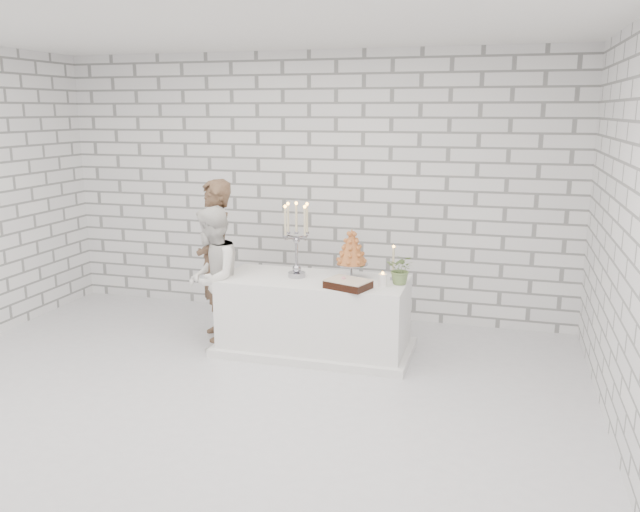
# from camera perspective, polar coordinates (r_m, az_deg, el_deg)

# --- Properties ---
(ground) EXTENTS (6.00, 5.00, 0.01)m
(ground) POSITION_cam_1_polar(r_m,az_deg,el_deg) (5.53, -8.57, -12.51)
(ground) COLOR silver
(ground) RESTS_ON ground
(ceiling) EXTENTS (6.00, 5.00, 0.01)m
(ceiling) POSITION_cam_1_polar(r_m,az_deg,el_deg) (5.05, -9.77, 20.01)
(ceiling) COLOR white
(ceiling) RESTS_ON ground
(wall_back) EXTENTS (6.00, 0.01, 3.00)m
(wall_back) POSITION_cam_1_polar(r_m,az_deg,el_deg) (7.40, -0.95, 6.19)
(wall_back) COLOR white
(wall_back) RESTS_ON ground
(wall_right) EXTENTS (0.01, 5.00, 3.00)m
(wall_right) POSITION_cam_1_polar(r_m,az_deg,el_deg) (4.70, 26.31, 1.01)
(wall_right) COLOR white
(wall_right) RESTS_ON ground
(cake_table) EXTENTS (1.80, 0.80, 0.75)m
(cake_table) POSITION_cam_1_polar(r_m,az_deg,el_deg) (6.37, -0.50, -5.27)
(cake_table) COLOR white
(cake_table) RESTS_ON ground
(groom) EXTENTS (0.68, 0.73, 1.67)m
(groom) POSITION_cam_1_polar(r_m,az_deg,el_deg) (6.73, -9.21, -0.38)
(groom) COLOR #4C3322
(groom) RESTS_ON ground
(bride) EXTENTS (0.66, 0.79, 1.44)m
(bride) POSITION_cam_1_polar(r_m,az_deg,el_deg) (6.50, -9.51, -1.94)
(bride) COLOR white
(bride) RESTS_ON ground
(candelabra) EXTENTS (0.35, 0.35, 0.75)m
(candelabra) POSITION_cam_1_polar(r_m,az_deg,el_deg) (6.24, -2.10, 1.45)
(candelabra) COLOR #9999A3
(candelabra) RESTS_ON cake_table
(croquembouche) EXTENTS (0.38, 0.38, 0.49)m
(croquembouche) POSITION_cam_1_polar(r_m,az_deg,el_deg) (6.21, 2.81, 0.18)
(croquembouche) COLOR #9C5023
(croquembouche) RESTS_ON cake_table
(chocolate_cake) EXTENTS (0.45, 0.38, 0.08)m
(chocolate_cake) POSITION_cam_1_polar(r_m,az_deg,el_deg) (5.92, 2.50, -2.49)
(chocolate_cake) COLOR black
(chocolate_cake) RESTS_ON cake_table
(pillar_candle) EXTENTS (0.09, 0.09, 0.12)m
(pillar_candle) POSITION_cam_1_polar(r_m,az_deg,el_deg) (5.99, 5.57, -2.17)
(pillar_candle) COLOR white
(pillar_candle) RESTS_ON cake_table
(extra_taper) EXTENTS (0.06, 0.06, 0.32)m
(extra_taper) POSITION_cam_1_polar(r_m,az_deg,el_deg) (6.22, 6.52, -0.69)
(extra_taper) COLOR beige
(extra_taper) RESTS_ON cake_table
(flowers) EXTENTS (0.27, 0.24, 0.29)m
(flowers) POSITION_cam_1_polar(r_m,az_deg,el_deg) (6.08, 7.22, -1.16)
(flowers) COLOR #455F2F
(flowers) RESTS_ON cake_table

